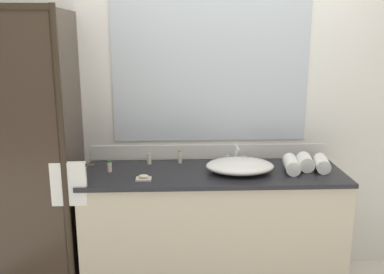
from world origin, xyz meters
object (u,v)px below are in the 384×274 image
faucet (236,157)px  sink_basin (240,166)px  rolled_towel_middle (305,162)px  amenity_bottle_conditioner (180,157)px  amenity_bottle_body_wash (109,166)px  rolled_towel_near_edge (322,163)px  soap_dish (144,178)px  amenity_bottle_lotion (149,159)px  rolled_towel_far_edge (291,164)px

faucet → sink_basin: bearing=-90.0°
rolled_towel_middle → amenity_bottle_conditioner: bearing=168.4°
sink_basin → rolled_towel_middle: 0.47m
sink_basin → amenity_bottle_body_wash: sink_basin is taller
sink_basin → rolled_towel_middle: bearing=5.1°
amenity_bottle_conditioner → rolled_towel_near_edge: (0.99, -0.21, 0.00)m
soap_dish → rolled_towel_middle: 1.14m
soap_dish → amenity_bottle_body_wash: 0.31m
faucet → amenity_bottle_lotion: faucet is taller
amenity_bottle_conditioner → rolled_towel_middle: bearing=-11.6°
faucet → amenity_bottle_lotion: 0.64m
rolled_towel_near_edge → rolled_towel_middle: bearing=167.6°
amenity_bottle_conditioner → rolled_towel_middle: size_ratio=0.54×
sink_basin → rolled_towel_near_edge: 0.58m
sink_basin → soap_dish: size_ratio=4.68×
sink_basin → amenity_bottle_lotion: 0.67m
faucet → rolled_towel_middle: (0.47, -0.15, 0.00)m
amenity_bottle_body_wash → rolled_towel_middle: bearing=0.0°
soap_dish → rolled_towel_far_edge: 1.02m
faucet → rolled_towel_middle: size_ratio=0.92×
rolled_towel_middle → rolled_towel_far_edge: 0.12m
rolled_towel_far_edge → amenity_bottle_conditioner: bearing=163.9°
faucet → rolled_towel_near_edge: faucet is taller
soap_dish → amenity_bottle_lotion: bearing=87.1°
amenity_bottle_conditioner → rolled_towel_middle: 0.90m
sink_basin → amenity_bottle_lotion: (-0.64, 0.21, -0.01)m
soap_dish → faucet: bearing=26.6°
amenity_bottle_lotion → rolled_towel_near_edge: (1.22, -0.19, 0.01)m
amenity_bottle_conditioner → amenity_bottle_lotion: (-0.23, -0.01, -0.01)m
faucet → rolled_towel_near_edge: 0.61m
rolled_towel_far_edge → rolled_towel_near_edge: bearing=4.6°
rolled_towel_near_edge → rolled_towel_far_edge: 0.22m
amenity_bottle_body_wash → rolled_towel_far_edge: rolled_towel_far_edge is taller
sink_basin → soap_dish: sink_basin is taller
amenity_bottle_conditioner → rolled_towel_near_edge: bearing=-11.7°
rolled_towel_middle → faucet: bearing=162.4°
amenity_bottle_body_wash → faucet: bearing=9.4°
soap_dish → rolled_towel_near_edge: size_ratio=0.46×
rolled_towel_near_edge → rolled_towel_middle: size_ratio=1.17×
amenity_bottle_lotion → rolled_towel_middle: size_ratio=0.42×
soap_dish → rolled_towel_far_edge: size_ratio=0.42×
amenity_bottle_conditioner → sink_basin: bearing=-28.5°
rolled_towel_near_edge → faucet: bearing=163.4°
rolled_towel_far_edge → amenity_bottle_body_wash: bearing=178.1°
sink_basin → rolled_towel_middle: rolled_towel_middle is taller
rolled_towel_near_edge → rolled_towel_middle: rolled_towel_middle is taller
sink_basin → soap_dish: 0.67m
faucet → rolled_towel_far_edge: bearing=-28.0°
sink_basin → faucet: (0.00, 0.19, 0.01)m
soap_dish → rolled_towel_middle: (1.12, 0.18, 0.04)m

